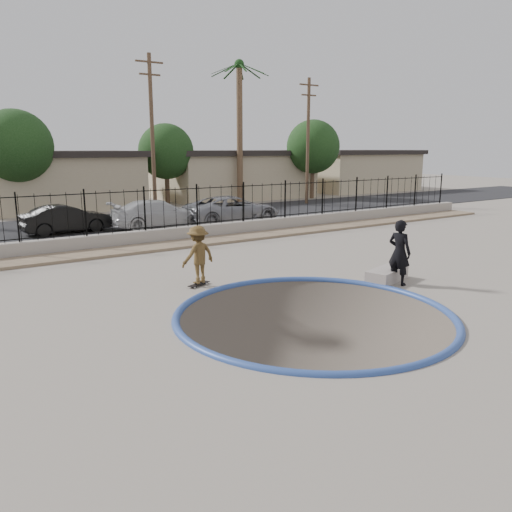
{
  "coord_description": "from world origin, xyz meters",
  "views": [
    {
      "loc": [
        -7.74,
        -10.1,
        4.08
      ],
      "look_at": [
        0.25,
        2.0,
        0.94
      ],
      "focal_mm": 35.0,
      "sensor_mm": 36.0,
      "label": 1
    }
  ],
  "objects": [
    {
      "name": "concrete_ledge",
      "position": [
        4.0,
        0.25,
        0.2
      ],
      "size": [
        1.73,
        1.12,
        0.4
      ],
      "primitive_type": "cube",
      "rotation": [
        0.0,
        0.0,
        0.29
      ],
      "color": "#9D928B",
      "rests_on": "ground"
    },
    {
      "name": "rock_strip",
      "position": [
        0.0,
        9.2,
        0.06
      ],
      "size": [
        42.0,
        1.6,
        0.11
      ],
      "primitive_type": "cube",
      "color": "#978063",
      "rests_on": "ground"
    },
    {
      "name": "street",
      "position": [
        0.0,
        17.0,
        0.02
      ],
      "size": [
        90.0,
        8.0,
        0.04
      ],
      "primitive_type": "cube",
      "color": "black",
      "rests_on": "ground"
    },
    {
      "name": "house_center",
      "position": [
        0.0,
        26.5,
        1.97
      ],
      "size": [
        10.6,
        8.6,
        3.9
      ],
      "color": "tan",
      "rests_on": "ground"
    },
    {
      "name": "street_tree_right",
      "position": [
        19.0,
        22.0,
        4.19
      ],
      "size": [
        4.32,
        4.32,
        6.36
      ],
      "color": "#473323",
      "rests_on": "ground"
    },
    {
      "name": "bowl_pit",
      "position": [
        0.0,
        -1.0,
        0.0
      ],
      "size": [
        6.84,
        6.84,
        1.8
      ],
      "primitive_type": null,
      "color": "#4F453D",
      "rests_on": "ground"
    },
    {
      "name": "fence",
      "position": [
        0.0,
        10.3,
        1.5
      ],
      "size": [
        40.0,
        0.04,
        1.8
      ],
      "color": "black",
      "rests_on": "retaining_wall"
    },
    {
      "name": "skateboard",
      "position": [
        -1.17,
        3.0,
        0.06
      ],
      "size": [
        0.82,
        0.48,
        0.07
      ],
      "rotation": [
        0.0,
        0.0,
        0.37
      ],
      "color": "black",
      "rests_on": "ground"
    },
    {
      "name": "videographer",
      "position": [
        4.0,
        -0.19,
        1.0
      ],
      "size": [
        0.6,
        0.8,
        1.99
      ],
      "primitive_type": "imported",
      "rotation": [
        0.0,
        0.0,
        1.75
      ],
      "color": "black",
      "rests_on": "ground"
    },
    {
      "name": "retaining_wall",
      "position": [
        0.0,
        10.3,
        0.3
      ],
      "size": [
        42.0,
        0.45,
        0.6
      ],
      "primitive_type": "cube",
      "color": "gray",
      "rests_on": "ground"
    },
    {
      "name": "street_tree_mid",
      "position": [
        7.0,
        24.0,
        3.84
      ],
      "size": [
        3.96,
        3.96,
        5.83
      ],
      "color": "#473323",
      "rests_on": "ground"
    },
    {
      "name": "car_c",
      "position": [
        2.2,
        14.15,
        0.75
      ],
      "size": [
        5.04,
        2.28,
        1.43
      ],
      "primitive_type": "imported",
      "rotation": [
        0.0,
        0.0,
        1.52
      ],
      "color": "silver",
      "rests_on": "street"
    },
    {
      "name": "car_d",
      "position": [
        6.22,
        13.4,
        0.78
      ],
      "size": [
        5.43,
        2.58,
        1.5
      ],
      "primitive_type": "imported",
      "rotation": [
        0.0,
        0.0,
        1.55
      ],
      "color": "gray",
      "rests_on": "street"
    },
    {
      "name": "house_east_far",
      "position": [
        28.0,
        26.5,
        1.97
      ],
      "size": [
        11.6,
        8.6,
        3.9
      ],
      "color": "tan",
      "rests_on": "ground"
    },
    {
      "name": "ground",
      "position": [
        0.0,
        12.0,
        -1.1
      ],
      "size": [
        120.0,
        120.0,
        2.2
      ],
      "primitive_type": "cube",
      "color": "gray",
      "rests_on": "ground"
    },
    {
      "name": "coping_ring",
      "position": [
        0.0,
        -1.0,
        0.0
      ],
      "size": [
        7.04,
        7.04,
        0.2
      ],
      "primitive_type": "torus",
      "color": "#2E4B95",
      "rests_on": "ground"
    },
    {
      "name": "car_b",
      "position": [
        -2.2,
        15.0,
        0.72
      ],
      "size": [
        4.25,
        1.79,
        1.37
      ],
      "primitive_type": "imported",
      "rotation": [
        0.0,
        0.0,
        1.65
      ],
      "color": "black",
      "rests_on": "street"
    },
    {
      "name": "palm_right",
      "position": [
        12.0,
        22.0,
        7.33
      ],
      "size": [
        2.3,
        2.3,
        10.3
      ],
      "color": "brown",
      "rests_on": "ground"
    },
    {
      "name": "utility_pole_right",
      "position": [
        16.0,
        19.0,
        4.7
      ],
      "size": [
        1.7,
        0.24,
        9.0
      ],
      "color": "#473323",
      "rests_on": "ground"
    },
    {
      "name": "skater",
      "position": [
        -1.17,
        3.0,
        0.87
      ],
      "size": [
        1.23,
        0.86,
        1.74
      ],
      "primitive_type": "imported",
      "rotation": [
        0.0,
        0.0,
        3.34
      ],
      "color": "brown",
      "rests_on": "ground"
    },
    {
      "name": "street_tree_left",
      "position": [
        -3.0,
        23.0,
        4.19
      ],
      "size": [
        4.32,
        4.32,
        6.36
      ],
      "color": "#473323",
      "rests_on": "ground"
    },
    {
      "name": "utility_pole_mid",
      "position": [
        4.0,
        19.0,
        4.96
      ],
      "size": [
        1.7,
        0.24,
        9.5
      ],
      "color": "#473323",
      "rests_on": "ground"
    },
    {
      "name": "house_east",
      "position": [
        14.0,
        26.5,
        1.97
      ],
      "size": [
        12.6,
        8.6,
        3.9
      ],
      "color": "tan",
      "rests_on": "ground"
    }
  ]
}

